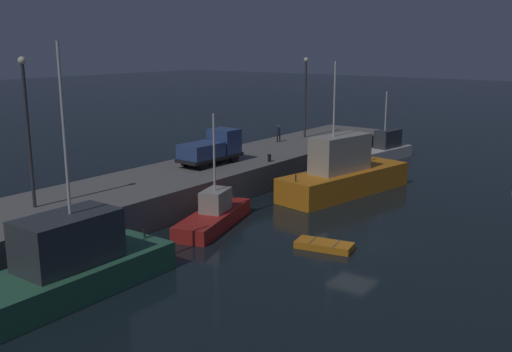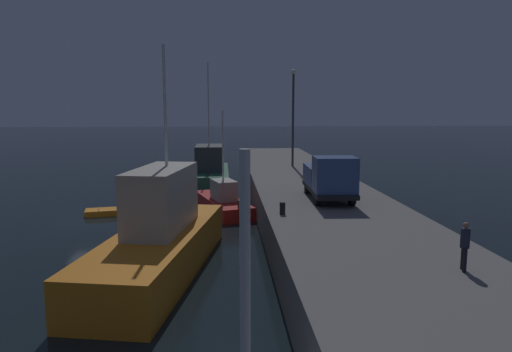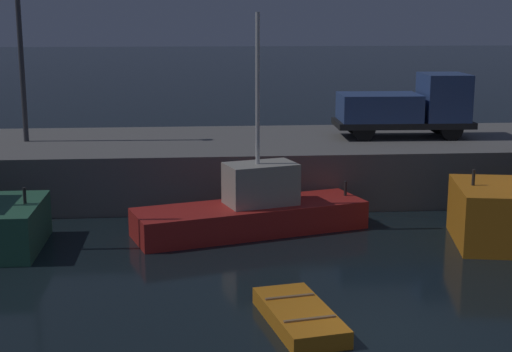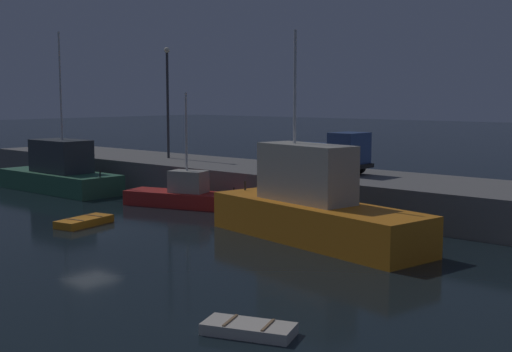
{
  "view_description": "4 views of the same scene",
  "coord_description": "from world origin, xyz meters",
  "views": [
    {
      "loc": [
        -29.14,
        -14.58,
        11.42
      ],
      "look_at": [
        2.23,
        8.75,
        2.42
      ],
      "focal_mm": 40.73,
      "sensor_mm": 36.0,
      "label": 1
    },
    {
      "loc": [
        29.86,
        8.92,
        7.27
      ],
      "look_at": [
        -2.3,
        11.1,
        2.53
      ],
      "focal_mm": 32.23,
      "sensor_mm": 36.0,
      "label": 2
    },
    {
      "loc": [
        -4.17,
        -15.51,
        7.08
      ],
      "look_at": [
        -2.14,
        9.28,
        1.77
      ],
      "focal_mm": 53.17,
      "sensor_mm": 36.0,
      "label": 3
    },
    {
      "loc": [
        28.58,
        -19.73,
        6.92
      ],
      "look_at": [
        2.59,
        10.0,
        2.21
      ],
      "focal_mm": 46.9,
      "sensor_mm": 36.0,
      "label": 4
    }
  ],
  "objects": [
    {
      "name": "ground_plane",
      "position": [
        0.0,
        0.0,
        0.0
      ],
      "size": [
        320.0,
        320.0,
        0.0
      ],
      "primitive_type": "plane",
      "color": "black"
    },
    {
      "name": "pier_quay",
      "position": [
        0.0,
        14.73,
        1.07
      ],
      "size": [
        59.52,
        7.58,
        2.14
      ],
      "color": "slate",
      "rests_on": "ground"
    },
    {
      "name": "fishing_boat_orange",
      "position": [
        -2.29,
        8.72,
        0.73
      ],
      "size": [
        8.01,
        4.36,
        7.16
      ],
      "color": "red",
      "rests_on": "ground"
    },
    {
      "name": "rowboat_white_mid",
      "position": [
        -1.81,
        0.91,
        0.2
      ],
      "size": [
        1.96,
        3.42,
        0.44
      ],
      "color": "orange",
      "rests_on": "ground"
    },
    {
      "name": "lamp_post_west",
      "position": [
        -10.86,
        14.97,
        7.09
      ],
      "size": [
        0.44,
        0.44,
        8.55
      ],
      "color": "#38383D",
      "rests_on": "pier_quay"
    },
    {
      "name": "utility_truck",
      "position": [
        4.6,
        14.78,
        3.39
      ],
      "size": [
        5.61,
        2.36,
        2.6
      ],
      "color": "black",
      "rests_on": "pier_quay"
    }
  ]
}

